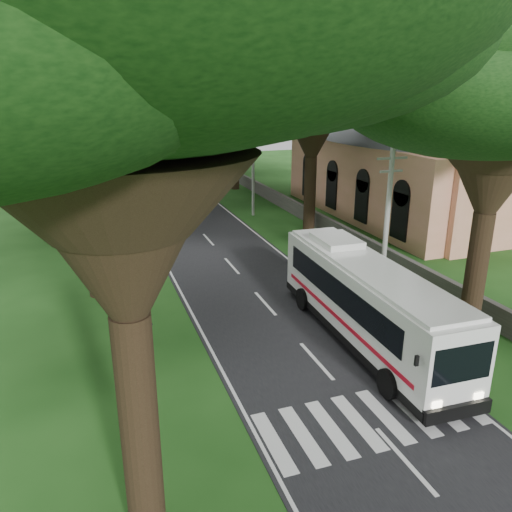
# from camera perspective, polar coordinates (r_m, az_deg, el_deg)

# --- Properties ---
(ground) EXTENTS (140.00, 140.00, 0.00)m
(ground) POSITION_cam_1_polar(r_m,az_deg,el_deg) (19.24, 9.56, -14.64)
(ground) COLOR #184012
(ground) RESTS_ON ground
(road) EXTENTS (8.00, 120.00, 0.04)m
(road) POSITION_cam_1_polar(r_m,az_deg,el_deg) (41.14, -7.15, 3.75)
(road) COLOR black
(road) RESTS_ON ground
(crosswalk) EXTENTS (8.00, 3.00, 0.01)m
(crosswalk) POSITION_cam_1_polar(r_m,az_deg,el_deg) (17.85, 12.75, -17.84)
(crosswalk) COLOR silver
(crosswalk) RESTS_ON ground
(property_wall) EXTENTS (0.35, 50.00, 1.20)m
(property_wall) POSITION_cam_1_polar(r_m,az_deg,el_deg) (42.79, 5.01, 5.21)
(property_wall) COLOR #383533
(property_wall) RESTS_ON ground
(church) EXTENTS (14.00, 24.00, 11.60)m
(church) POSITION_cam_1_polar(r_m,az_deg,el_deg) (44.34, 17.21, 10.60)
(church) COLOR tan
(church) RESTS_ON ground
(pole_near) EXTENTS (1.60, 0.24, 8.00)m
(pole_near) POSITION_cam_1_polar(r_m,az_deg,el_deg) (24.97, 14.69, 3.41)
(pole_near) COLOR gray
(pole_near) RESTS_ON ground
(pole_mid) EXTENTS (1.60, 0.24, 8.00)m
(pole_mid) POSITION_cam_1_polar(r_m,az_deg,el_deg) (42.68, -0.33, 10.15)
(pole_mid) COLOR gray
(pole_mid) RESTS_ON ground
(pole_far) EXTENTS (1.60, 0.24, 8.00)m
(pole_far) POSITION_cam_1_polar(r_m,az_deg,el_deg) (61.80, -6.48, 12.67)
(pole_far) COLOR gray
(pole_far) RESTS_ON ground
(tree_l_mida) EXTENTS (14.04, 14.04, 15.07)m
(tree_l_mida) POSITION_cam_1_polar(r_m,az_deg,el_deg) (26.00, -20.23, 20.81)
(tree_l_mida) COLOR black
(tree_l_mida) RESTS_ON ground
(tree_l_midb) EXTENTS (13.74, 13.74, 14.16)m
(tree_l_midb) POSITION_cam_1_polar(r_m,az_deg,el_deg) (43.96, -19.38, 18.47)
(tree_l_midb) COLOR black
(tree_l_midb) RESTS_ON ground
(tree_l_far) EXTENTS (15.47, 15.47, 15.51)m
(tree_l_far) POSITION_cam_1_polar(r_m,az_deg,el_deg) (61.98, -20.68, 19.04)
(tree_l_far) COLOR black
(tree_l_far) RESTS_ON ground
(tree_r_near) EXTENTS (13.76, 13.76, 14.25)m
(tree_r_near) POSITION_cam_1_polar(r_m,az_deg,el_deg) (22.34, 26.73, 18.63)
(tree_r_near) COLOR black
(tree_r_near) RESTS_ON ground
(tree_r_mida) EXTENTS (14.47, 14.47, 14.60)m
(tree_r_mida) POSITION_cam_1_polar(r_m,az_deg,el_deg) (37.60, 6.64, 19.94)
(tree_r_mida) COLOR black
(tree_r_mida) RESTS_ON ground
(tree_r_midb) EXTENTS (15.80, 15.80, 15.33)m
(tree_r_midb) POSITION_cam_1_polar(r_m,az_deg,el_deg) (54.27, -2.58, 20.10)
(tree_r_midb) COLOR black
(tree_r_midb) RESTS_ON ground
(tree_r_far) EXTENTS (16.18, 16.18, 13.97)m
(tree_r_far) POSITION_cam_1_polar(r_m,az_deg,el_deg) (71.90, -6.11, 18.53)
(tree_r_far) COLOR black
(tree_r_far) RESTS_ON ground
(coach_bus) EXTENTS (3.11, 12.15, 3.56)m
(coach_bus) POSITION_cam_1_polar(r_m,az_deg,el_deg) (21.83, 12.40, -4.91)
(coach_bus) COLOR white
(coach_bus) RESTS_ON ground
(distant_car_a) EXTENTS (1.62, 3.89, 1.32)m
(distant_car_a) POSITION_cam_1_polar(r_m,az_deg,el_deg) (52.41, -11.09, 7.52)
(distant_car_a) COLOR silver
(distant_car_a) RESTS_ON road
(distant_car_b) EXTENTS (2.73, 4.60, 1.43)m
(distant_car_b) POSITION_cam_1_polar(r_m,az_deg,el_deg) (61.44, -12.22, 9.10)
(distant_car_b) COLOR navy
(distant_car_b) RESTS_ON road
(distant_car_c) EXTENTS (2.54, 4.84, 1.34)m
(distant_car_c) POSITION_cam_1_polar(r_m,az_deg,el_deg) (80.52, -11.29, 11.30)
(distant_car_c) COLOR maroon
(distant_car_c) RESTS_ON road
(pedestrian) EXTENTS (0.50, 0.66, 1.65)m
(pedestrian) POSITION_cam_1_polar(r_m,az_deg,el_deg) (21.92, -12.21, -7.95)
(pedestrian) COLOR black
(pedestrian) RESTS_ON ground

